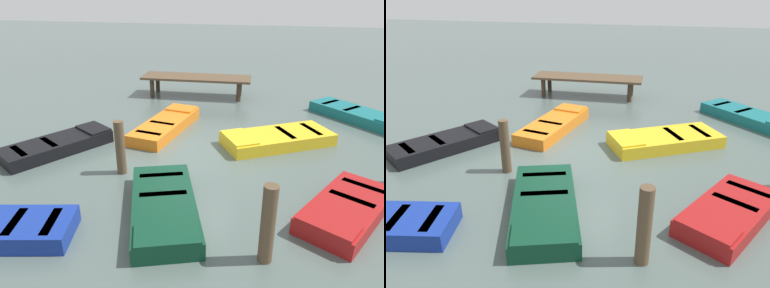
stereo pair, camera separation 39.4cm
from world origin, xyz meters
The scene contains 11 objects.
ground_plane centered at (0.00, 0.00, 0.00)m, with size 80.00×80.00×0.00m, color #4C5B56.
dock_segment centered at (-1.08, 6.40, 0.83)m, with size 5.09×1.58×0.95m.
rowboat_teal centered at (5.76, 4.37, 0.22)m, with size 3.49×3.50×0.46m.
rowboat_black centered at (-4.24, -0.60, 0.22)m, with size 2.91×3.50×0.46m.
rowboat_dark_green centered at (0.01, -3.33, 0.22)m, with size 2.42×3.65×0.46m.
rowboat_yellow centered at (2.61, 1.30, 0.22)m, with size 3.87×3.05×0.46m.
rowboat_orange centered at (-1.33, 1.81, 0.22)m, with size 1.88×3.80×0.46m.
rowboat_blue centered at (-3.04, -4.77, 0.22)m, with size 2.94×1.76×0.46m.
rowboat_red centered at (4.11, -2.62, 0.22)m, with size 2.60×3.13×0.46m.
mooring_piling_mid_right centered at (-1.70, -1.58, 0.78)m, with size 0.27×0.27×1.55m, color brown.
mooring_piling_far_left centered at (2.32, -4.41, 0.83)m, with size 0.28×0.28×1.66m, color brown.
Camera 2 is at (2.42, -10.01, 4.90)m, focal length 33.89 mm.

